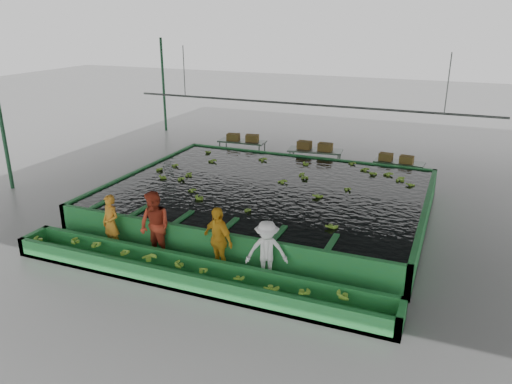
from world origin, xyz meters
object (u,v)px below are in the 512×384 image
at_px(box_stack_left, 243,141).
at_px(box_stack_mid, 315,150).
at_px(flotation_tank, 268,198).
at_px(sorting_trough, 191,274).
at_px(packing_table_left, 242,151).
at_px(worker_a, 111,223).
at_px(box_stack_right, 396,162).
at_px(worker_d, 267,252).
at_px(worker_c, 218,240).
at_px(worker_b, 155,226).
at_px(packing_table_right, 398,172).
at_px(packing_table_mid, 315,161).

distance_m(box_stack_left, box_stack_mid, 3.39).
height_order(flotation_tank, sorting_trough, flotation_tank).
distance_m(packing_table_left, box_stack_mid, 3.49).
xyz_separation_m(worker_a, box_stack_right, (6.37, 8.95, 0.05)).
bearing_deg(worker_d, packing_table_left, 95.02).
bearing_deg(worker_d, worker_a, 157.86).
xyz_separation_m(box_stack_mid, box_stack_right, (3.23, -0.04, -0.14)).
bearing_deg(worker_c, worker_d, 24.02).
bearing_deg(worker_b, sorting_trough, -13.50).
distance_m(worker_d, packing_table_left, 10.61).
relative_size(worker_b, packing_table_right, 1.01).
xyz_separation_m(worker_d, box_stack_right, (1.81, 8.95, 0.05)).
relative_size(worker_a, worker_b, 0.85).
bearing_deg(packing_table_left, worker_d, -62.84).
bearing_deg(box_stack_mid, worker_d, -80.99).
bearing_deg(box_stack_left, worker_a, -88.57).
xyz_separation_m(worker_d, packing_table_mid, (-1.40, 9.00, -0.30)).
bearing_deg(box_stack_right, packing_table_right, 22.36).
height_order(packing_table_mid, packing_table_right, packing_table_mid).
bearing_deg(box_stack_mid, worker_b, -100.81).
xyz_separation_m(flotation_tank, worker_c, (0.34, -4.30, 0.42)).
xyz_separation_m(sorting_trough, worker_b, (-1.50, 0.80, 0.68)).
bearing_deg(worker_b, box_stack_right, 75.68).
relative_size(worker_a, box_stack_left, 1.14).
xyz_separation_m(sorting_trough, box_stack_left, (-3.15, 10.19, 0.68)).
xyz_separation_m(worker_a, packing_table_mid, (3.16, 9.00, -0.30)).
relative_size(worker_d, box_stack_mid, 1.11).
height_order(sorting_trough, box_stack_right, box_stack_right).
xyz_separation_m(worker_c, worker_d, (1.30, 0.00, -0.08)).
distance_m(worker_a, worker_c, 3.26).
bearing_deg(packing_table_mid, worker_b, -100.97).
distance_m(worker_b, packing_table_mid, 9.17).
distance_m(worker_a, packing_table_mid, 9.54).
bearing_deg(box_stack_mid, box_stack_right, -0.65).
xyz_separation_m(packing_table_right, box_stack_right, (-0.13, -0.05, 0.42)).
relative_size(worker_c, packing_table_right, 0.94).
xyz_separation_m(worker_b, packing_table_right, (5.08, 9.01, -0.51)).
height_order(packing_table_mid, box_stack_right, same).
height_order(packing_table_mid, box_stack_mid, box_stack_mid).
height_order(worker_b, box_stack_left, worker_b).
bearing_deg(sorting_trough, box_stack_mid, 88.72).
bearing_deg(packing_table_mid, box_stack_left, 173.40).
distance_m(worker_a, worker_d, 4.56).
height_order(packing_table_left, box_stack_mid, box_stack_mid).
relative_size(worker_b, box_stack_left, 1.35).
height_order(flotation_tank, packing_table_right, flotation_tank).
distance_m(packing_table_mid, box_stack_left, 3.45).
height_order(flotation_tank, box_stack_mid, box_stack_mid).
distance_m(sorting_trough, worker_b, 1.83).
relative_size(sorting_trough, box_stack_left, 7.20).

